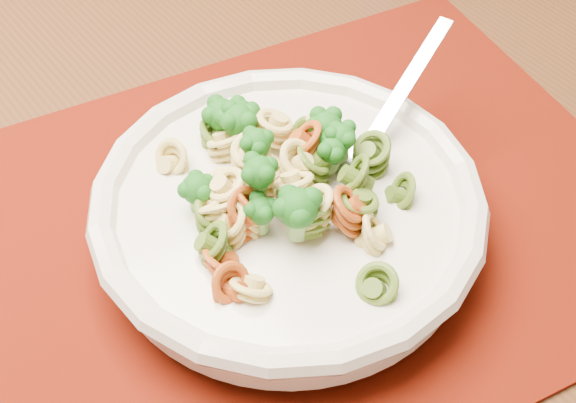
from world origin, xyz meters
TOP-DOWN VIEW (x-y plane):
  - dining_table at (0.37, -0.49)m, footprint 1.41×0.99m
  - placemat at (0.33, -0.58)m, footprint 0.53×0.43m
  - pasta_bowl at (0.31, -0.59)m, footprint 0.27×0.27m
  - pasta_broccoli_heap at (0.31, -0.59)m, footprint 0.23×0.23m
  - fork at (0.37, -0.59)m, footprint 0.18×0.10m

SIDE VIEW (x-z plane):
  - dining_table at x=0.37m, z-range 0.25..0.96m
  - placemat at x=0.33m, z-range 0.71..0.71m
  - pasta_bowl at x=0.31m, z-range 0.72..0.77m
  - fork at x=0.37m, z-range 0.72..0.79m
  - pasta_broccoli_heap at x=0.31m, z-range 0.73..0.79m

